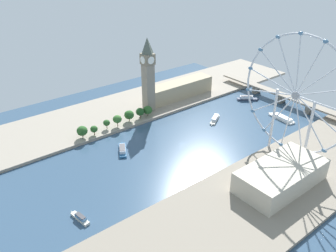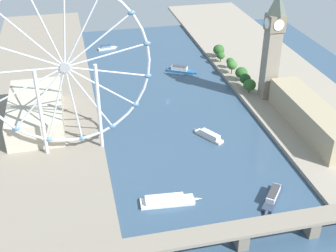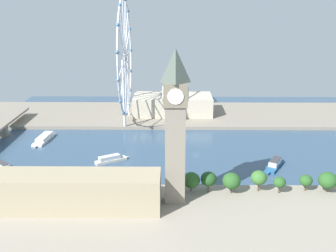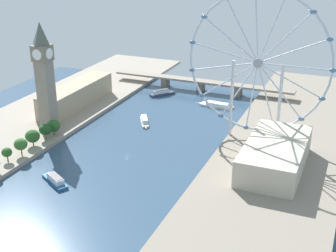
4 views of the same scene
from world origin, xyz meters
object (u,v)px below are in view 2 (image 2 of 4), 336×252
Objects in this scene: river_bridge at (241,232)px; tour_boat_1 at (209,135)px; tour_boat_3 at (272,197)px; parliament_block at (311,117)px; riverside_hall at (36,111)px; tour_boat_2 at (107,48)px; tour_boat_4 at (167,201)px; clock_tower at (272,45)px; tour_boat_0 at (181,70)px; ferris_wheel at (65,68)px.

river_bridge is 104.27m from tour_boat_1.
parliament_block is at bearing 177.92° from tour_boat_3.
tour_boat_1 is 0.99× the size of tour_boat_3.
riverside_hall reaches higher than tour_boat_2.
tour_boat_4 is at bearing -61.39° from tour_boat_3.
tour_boat_0 is (55.02, -71.04, -45.98)m from clock_tower.
parliament_block is 3.65× the size of tour_boat_3.
parliament_block is 175.40m from ferris_wheel.
ferris_wheel is 146.67m from tour_boat_3.
parliament_block is at bearing 164.37° from riverside_hall.
parliament_block is at bearing -67.41° from tour_boat_2.
riverside_hall is 128.56m from tour_boat_1.
riverside_hall is (183.93, 1.06, -35.99)m from clock_tower.
parliament_block reaches higher than river_bridge.
tour_boat_2 is 0.58× the size of tour_boat_4.
riverside_hall is at bearing -59.79° from ferris_wheel.
tour_boat_4 is (-6.78, 254.59, 0.03)m from tour_boat_2.
tour_boat_3 is (-110.02, 76.33, -59.86)m from ferris_wheel.
clock_tower reaches higher than river_bridge.
tour_boat_4 is at bearing 124.55° from riverside_hall.
ferris_wheel is at bearing -85.41° from tour_boat_3.
riverside_hall reaches higher than tour_boat_3.
river_bridge is at bearing 125.12° from riverside_hall.
parliament_block is (-9.35, 55.15, -35.15)m from clock_tower.
clock_tower is 1.11× the size of riverside_hall.
riverside_hall reaches higher than river_bridge.
parliament_block is 1.21× the size of riverside_hall.
riverside_hall is 180.97m from tour_boat_3.
clock_tower is 2.34× the size of tour_boat_4.
tour_boat_3 is 0.69× the size of tour_boat_4.
tour_boat_2 is at bearing -114.85° from riverside_hall.
tour_boat_4 is (60.77, -11.52, -0.64)m from tour_boat_3.
clock_tower is 191.70m from tour_boat_2.
tour_boat_2 is at bearing -51.35° from clock_tower.
ferris_wheel is (167.99, -10.64, 49.32)m from parliament_block.
ferris_wheel is at bearing -52.99° from river_bridge.
riverside_hall is 181.32m from river_bridge.
clock_tower is at bearing 49.65° from tour_boat_4.
clock_tower is 165.37m from ferris_wheel.
river_bridge is at bearing -92.40° from tour_boat_2.
clock_tower is at bearing -179.67° from riverside_hall.
parliament_block is 4.34× the size of tour_boat_2.
river_bridge reaches higher than tour_boat_3.
riverside_hall is at bearing -15.63° from parliament_block.
tour_boat_2 is (52.09, -191.73, -0.21)m from tour_boat_1.
riverside_hall reaches higher than tour_boat_1.
tour_boat_4 is (-74.54, 108.25, -10.35)m from riverside_hall.
clock_tower is at bearing -80.38° from parliament_block.
tour_boat_4 is at bearing 127.23° from ferris_wheel.
clock_tower is at bearing -164.33° from ferris_wheel.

